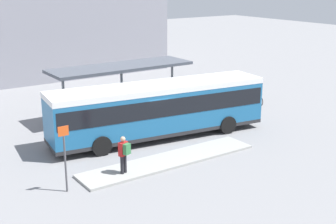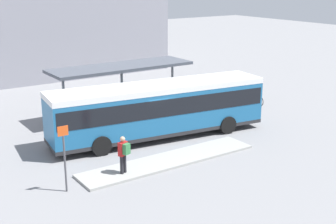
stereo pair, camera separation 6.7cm
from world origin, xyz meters
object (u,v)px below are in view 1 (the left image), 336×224
(bicycle_white, at_px, (255,100))
(bicycle_orange, at_px, (250,96))
(city_bus, at_px, (159,106))
(potted_planter_near_shelter, at_px, (152,112))
(pedestrian_waiting, at_px, (124,153))
(platform_sign, at_px, (65,156))

(bicycle_white, xyz_separation_m, bicycle_orange, (0.19, 0.76, 0.03))
(city_bus, height_order, potted_planter_near_shelter, city_bus)
(pedestrian_waiting, bearing_deg, city_bus, -69.44)
(city_bus, distance_m, potted_planter_near_shelter, 2.63)
(potted_planter_near_shelter, bearing_deg, city_bus, -113.97)
(bicycle_white, bearing_deg, bicycle_orange, -8.06)
(platform_sign, bearing_deg, bicycle_white, 18.66)
(pedestrian_waiting, distance_m, bicycle_orange, 14.76)
(bicycle_orange, distance_m, platform_sign, 17.29)
(potted_planter_near_shelter, bearing_deg, bicycle_orange, 3.09)
(bicycle_orange, height_order, potted_planter_near_shelter, potted_planter_near_shelter)
(city_bus, distance_m, bicycle_orange, 9.80)
(city_bus, height_order, pedestrian_waiting, city_bus)
(bicycle_white, height_order, bicycle_orange, bicycle_orange)
(potted_planter_near_shelter, bearing_deg, pedestrian_waiting, -131.92)
(pedestrian_waiting, relative_size, potted_planter_near_shelter, 1.19)
(bicycle_orange, bearing_deg, potted_planter_near_shelter, 83.88)
(city_bus, bearing_deg, bicycle_orange, 23.43)
(bicycle_orange, xyz_separation_m, potted_planter_near_shelter, (-8.34, -0.45, 0.35))
(city_bus, height_order, bicycle_white, city_bus)
(bicycle_orange, relative_size, potted_planter_near_shelter, 1.23)
(platform_sign, bearing_deg, bicycle_orange, 20.84)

